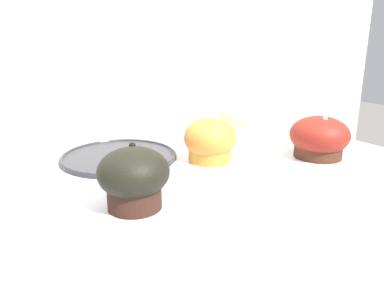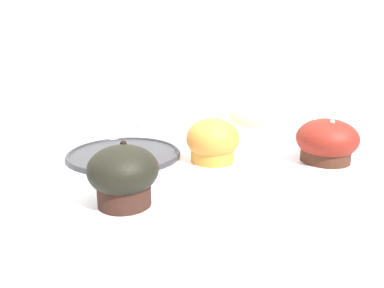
{
  "view_description": "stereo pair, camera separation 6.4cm",
  "coord_description": "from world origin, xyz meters",
  "px_view_note": "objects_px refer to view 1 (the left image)",
  "views": [
    {
      "loc": [
        -0.24,
        -0.61,
        1.16
      ],
      "look_at": [
        0.1,
        -0.1,
        0.98
      ],
      "focal_mm": 35.0,
      "sensor_mm": 36.0,
      "label": 1
    },
    {
      "loc": [
        -0.19,
        -0.65,
        1.16
      ],
      "look_at": [
        0.1,
        -0.1,
        0.98
      ],
      "focal_mm": 35.0,
      "sensor_mm": 36.0,
      "label": 2
    }
  ],
  "objects_px": {
    "muffin_front_left": "(210,141)",
    "muffin_back_right": "(238,119)",
    "muffin_front_right": "(319,138)",
    "serving_plate": "(119,156)",
    "muffin_back_left": "(134,178)"
  },
  "relations": [
    {
      "from": "muffin_back_left",
      "to": "serving_plate",
      "type": "relative_size",
      "value": 0.44
    },
    {
      "from": "muffin_back_right",
      "to": "muffin_front_left",
      "type": "xyz_separation_m",
      "value": [
        -0.17,
        -0.12,
        0.0
      ]
    },
    {
      "from": "muffin_front_left",
      "to": "muffin_front_right",
      "type": "relative_size",
      "value": 0.87
    },
    {
      "from": "serving_plate",
      "to": "muffin_front_left",
      "type": "bearing_deg",
      "value": -36.88
    },
    {
      "from": "muffin_back_left",
      "to": "muffin_front_right",
      "type": "xyz_separation_m",
      "value": [
        0.39,
        0.01,
        -0.01
      ]
    },
    {
      "from": "muffin_front_right",
      "to": "serving_plate",
      "type": "distance_m",
      "value": 0.38
    },
    {
      "from": "muffin_back_right",
      "to": "serving_plate",
      "type": "height_order",
      "value": "muffin_back_right"
    },
    {
      "from": "muffin_back_left",
      "to": "muffin_front_left",
      "type": "xyz_separation_m",
      "value": [
        0.2,
        0.1,
        -0.01
      ]
    },
    {
      "from": "muffin_front_left",
      "to": "muffin_front_right",
      "type": "height_order",
      "value": "muffin_front_right"
    },
    {
      "from": "muffin_front_left",
      "to": "muffin_front_right",
      "type": "xyz_separation_m",
      "value": [
        0.19,
        -0.1,
        -0.0
      ]
    },
    {
      "from": "muffin_front_left",
      "to": "serving_plate",
      "type": "distance_m",
      "value": 0.18
    },
    {
      "from": "muffin_front_right",
      "to": "serving_plate",
      "type": "bearing_deg",
      "value": 148.33
    },
    {
      "from": "muffin_back_right",
      "to": "serving_plate",
      "type": "distance_m",
      "value": 0.31
    },
    {
      "from": "muffin_back_left",
      "to": "muffin_front_left",
      "type": "distance_m",
      "value": 0.23
    },
    {
      "from": "muffin_front_left",
      "to": "muffin_back_right",
      "type": "bearing_deg",
      "value": 35.93
    }
  ]
}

